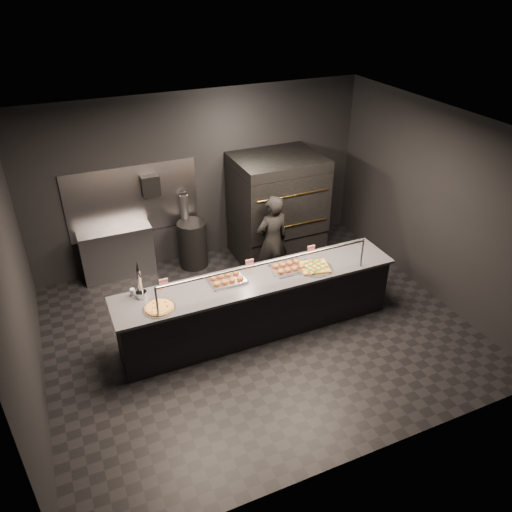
{
  "coord_description": "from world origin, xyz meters",
  "views": [
    {
      "loc": [
        -2.38,
        -5.36,
        4.76
      ],
      "look_at": [
        0.05,
        0.2,
        1.16
      ],
      "focal_mm": 35.0,
      "sensor_mm": 36.0,
      "label": 1
    }
  ],
  "objects_px": {
    "service_counter": "(258,304)",
    "slider_tray_b": "(289,267)",
    "fire_extinguisher": "(184,207)",
    "slider_tray_a": "(227,279)",
    "prep_shelf": "(118,253)",
    "trash_bin": "(193,244)",
    "beer_tap": "(140,287)",
    "square_pizza": "(314,267)",
    "towel_dispenser": "(150,186)",
    "pizza_oven": "(277,207)",
    "round_pizza": "(159,308)",
    "worker": "(272,241)"
  },
  "relations": [
    {
      "from": "slider_tray_b",
      "to": "beer_tap",
      "type": "bearing_deg",
      "value": 175.67
    },
    {
      "from": "square_pizza",
      "to": "pizza_oven",
      "type": "bearing_deg",
      "value": 80.03
    },
    {
      "from": "beer_tap",
      "to": "square_pizza",
      "type": "xyz_separation_m",
      "value": [
        2.45,
        -0.29,
        -0.14
      ]
    },
    {
      "from": "round_pizza",
      "to": "pizza_oven",
      "type": "bearing_deg",
      "value": 37.72
    },
    {
      "from": "fire_extinguisher",
      "to": "slider_tray_a",
      "type": "relative_size",
      "value": 0.96
    },
    {
      "from": "service_counter",
      "to": "square_pizza",
      "type": "xyz_separation_m",
      "value": [
        0.85,
        -0.09,
        0.47
      ]
    },
    {
      "from": "slider_tray_a",
      "to": "slider_tray_b",
      "type": "distance_m",
      "value": 0.93
    },
    {
      "from": "towel_dispenser",
      "to": "round_pizza",
      "type": "xyz_separation_m",
      "value": [
        -0.55,
        -2.54,
        -0.61
      ]
    },
    {
      "from": "service_counter",
      "to": "beer_tap",
      "type": "height_order",
      "value": "beer_tap"
    },
    {
      "from": "slider_tray_b",
      "to": "trash_bin",
      "type": "xyz_separation_m",
      "value": [
        -0.81,
        2.11,
        -0.53
      ]
    },
    {
      "from": "service_counter",
      "to": "fire_extinguisher",
      "type": "height_order",
      "value": "service_counter"
    },
    {
      "from": "beer_tap",
      "to": "square_pizza",
      "type": "height_order",
      "value": "beer_tap"
    },
    {
      "from": "beer_tap",
      "to": "slider_tray_b",
      "type": "height_order",
      "value": "beer_tap"
    },
    {
      "from": "prep_shelf",
      "to": "towel_dispenser",
      "type": "xyz_separation_m",
      "value": [
        0.7,
        0.07,
        1.1
      ]
    },
    {
      "from": "service_counter",
      "to": "slider_tray_a",
      "type": "distance_m",
      "value": 0.66
    },
    {
      "from": "service_counter",
      "to": "fire_extinguisher",
      "type": "relative_size",
      "value": 8.12
    },
    {
      "from": "beer_tap",
      "to": "square_pizza",
      "type": "relative_size",
      "value": 1.08
    },
    {
      "from": "service_counter",
      "to": "pizza_oven",
      "type": "relative_size",
      "value": 2.15
    },
    {
      "from": "square_pizza",
      "to": "round_pizza",
      "type": "bearing_deg",
      "value": -178.53
    },
    {
      "from": "pizza_oven",
      "to": "slider_tray_a",
      "type": "bearing_deg",
      "value": -132.39
    },
    {
      "from": "slider_tray_a",
      "to": "prep_shelf",
      "type": "bearing_deg",
      "value": 117.86
    },
    {
      "from": "service_counter",
      "to": "trash_bin",
      "type": "xyz_separation_m",
      "value": [
        -0.31,
        2.15,
        -0.04
      ]
    },
    {
      "from": "towel_dispenser",
      "to": "trash_bin",
      "type": "height_order",
      "value": "towel_dispenser"
    },
    {
      "from": "towel_dispenser",
      "to": "worker",
      "type": "bearing_deg",
      "value": -38.95
    },
    {
      "from": "pizza_oven",
      "to": "beer_tap",
      "type": "bearing_deg",
      "value": -148.72
    },
    {
      "from": "service_counter",
      "to": "slider_tray_b",
      "type": "xyz_separation_m",
      "value": [
        0.5,
        0.04,
        0.49
      ]
    },
    {
      "from": "beer_tap",
      "to": "slider_tray_b",
      "type": "distance_m",
      "value": 2.11
    },
    {
      "from": "service_counter",
      "to": "trash_bin",
      "type": "height_order",
      "value": "service_counter"
    },
    {
      "from": "pizza_oven",
      "to": "slider_tray_b",
      "type": "bearing_deg",
      "value": -110.63
    },
    {
      "from": "round_pizza",
      "to": "worker",
      "type": "relative_size",
      "value": 0.27
    },
    {
      "from": "round_pizza",
      "to": "worker",
      "type": "xyz_separation_m",
      "value": [
        2.18,
        1.23,
        -0.13
      ]
    },
    {
      "from": "round_pizza",
      "to": "slider_tray_a",
      "type": "xyz_separation_m",
      "value": [
        1.02,
        0.26,
        0.02
      ]
    },
    {
      "from": "prep_shelf",
      "to": "round_pizza",
      "type": "distance_m",
      "value": 2.52
    },
    {
      "from": "slider_tray_b",
      "to": "prep_shelf",
      "type": "bearing_deg",
      "value": 132.64
    },
    {
      "from": "prep_shelf",
      "to": "trash_bin",
      "type": "distance_m",
      "value": 1.3
    },
    {
      "from": "worker",
      "to": "prep_shelf",
      "type": "bearing_deg",
      "value": -34.29
    },
    {
      "from": "fire_extinguisher",
      "to": "slider_tray_a",
      "type": "distance_m",
      "value": 2.29
    },
    {
      "from": "beer_tap",
      "to": "pizza_oven",
      "type": "bearing_deg",
      "value": 31.28
    },
    {
      "from": "slider_tray_a",
      "to": "round_pizza",
      "type": "bearing_deg",
      "value": -165.6
    },
    {
      "from": "fire_extinguisher",
      "to": "square_pizza",
      "type": "distance_m",
      "value": 2.77
    },
    {
      "from": "round_pizza",
      "to": "square_pizza",
      "type": "distance_m",
      "value": 2.3
    },
    {
      "from": "beer_tap",
      "to": "round_pizza",
      "type": "height_order",
      "value": "beer_tap"
    },
    {
      "from": "prep_shelf",
      "to": "trash_bin",
      "type": "height_order",
      "value": "prep_shelf"
    },
    {
      "from": "trash_bin",
      "to": "slider_tray_a",
      "type": "bearing_deg",
      "value": -93.31
    },
    {
      "from": "square_pizza",
      "to": "fire_extinguisher",
      "type": "bearing_deg",
      "value": 115.72
    },
    {
      "from": "round_pizza",
      "to": "square_pizza",
      "type": "height_order",
      "value": "square_pizza"
    },
    {
      "from": "towel_dispenser",
      "to": "prep_shelf",
      "type": "bearing_deg",
      "value": -174.29
    },
    {
      "from": "slider_tray_a",
      "to": "square_pizza",
      "type": "relative_size",
      "value": 1.01
    },
    {
      "from": "service_counter",
      "to": "beer_tap",
      "type": "bearing_deg",
      "value": 172.89
    },
    {
      "from": "pizza_oven",
      "to": "round_pizza",
      "type": "xyz_separation_m",
      "value": [
        -2.65,
        -2.05,
        -0.03
      ]
    }
  ]
}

